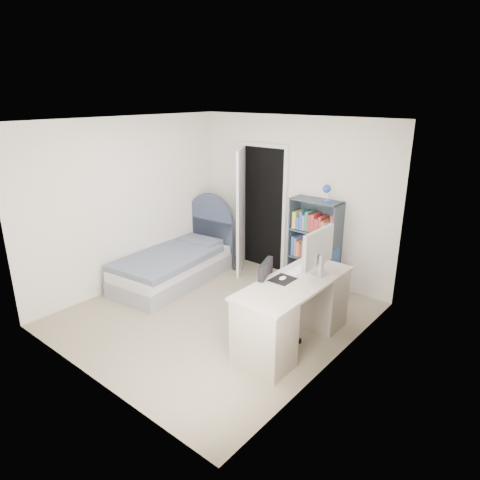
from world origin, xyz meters
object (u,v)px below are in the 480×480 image
Objects in this scene: desk at (294,309)px; office_chair at (274,298)px; bookcase at (315,247)px; nightstand at (215,237)px; floor_lamp at (238,239)px; bed at (177,263)px.

office_chair is at bearing -163.20° from desk.
bookcase is 0.97× the size of desk.
bookcase is 1.68m from desk.
floor_lamp reaches higher than nightstand.
bed reaches higher than nightstand.
desk is at bearing -8.19° from bed.
bed is 1.27× the size of desk.
nightstand is 2.00m from bookcase.
bookcase reaches higher than floor_lamp.
nightstand is 0.78m from floor_lamp.
bed is 1.54× the size of floor_lamp.
nightstand is at bearing 101.56° from bed.
floor_lamp is at bearing -167.48° from bookcase.
office_chair is (2.39, -1.55, 0.17)m from nightstand.
office_chair is (0.41, -1.61, -0.08)m from bookcase.
office_chair is (1.66, -1.33, -0.02)m from floor_lamp.
floor_lamp reaches higher than office_chair.
bookcase is at bearing 112.65° from desk.
bed reaches higher than office_chair.
nightstand is at bearing 147.02° from office_chair.
desk is (2.62, -1.48, 0.07)m from nightstand.
desk reaches higher than nightstand.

